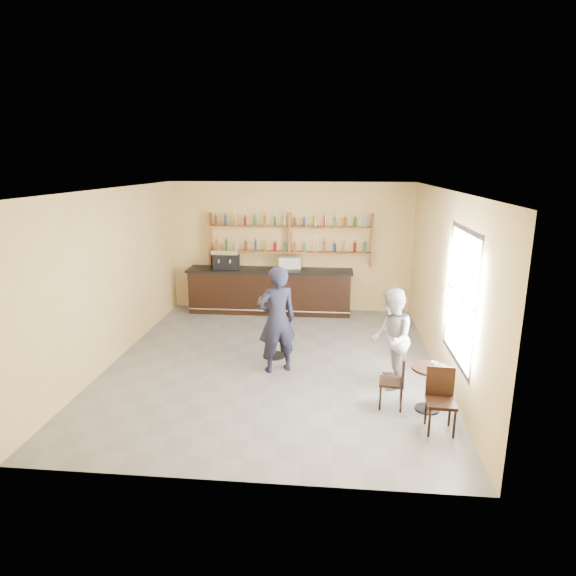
# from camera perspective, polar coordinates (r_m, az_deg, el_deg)

# --- Properties ---
(floor) EXTENTS (7.00, 7.00, 0.00)m
(floor) POSITION_cam_1_polar(r_m,az_deg,el_deg) (9.15, -1.74, -8.83)
(floor) COLOR gray
(floor) RESTS_ON ground
(ceiling) EXTENTS (7.00, 7.00, 0.00)m
(ceiling) POSITION_cam_1_polar(r_m,az_deg,el_deg) (8.41, -1.91, 11.60)
(ceiling) COLOR white
(ceiling) RESTS_ON wall_back
(wall_back) EXTENTS (7.00, 0.00, 7.00)m
(wall_back) POSITION_cam_1_polar(r_m,az_deg,el_deg) (12.05, 0.27, 4.86)
(wall_back) COLOR #F9D78D
(wall_back) RESTS_ON floor
(wall_front) EXTENTS (7.00, 0.00, 7.00)m
(wall_front) POSITION_cam_1_polar(r_m,az_deg,el_deg) (5.35, -6.58, -7.91)
(wall_front) COLOR #F9D78D
(wall_front) RESTS_ON floor
(wall_left) EXTENTS (0.00, 7.00, 7.00)m
(wall_left) POSITION_cam_1_polar(r_m,az_deg,el_deg) (9.49, -20.10, 1.29)
(wall_left) COLOR #F9D78D
(wall_left) RESTS_ON floor
(wall_right) EXTENTS (0.00, 7.00, 7.00)m
(wall_right) POSITION_cam_1_polar(r_m,az_deg,el_deg) (8.79, 17.97, 0.46)
(wall_right) COLOR #F9D78D
(wall_right) RESTS_ON floor
(window_pane) EXTENTS (0.00, 2.00, 2.00)m
(window_pane) POSITION_cam_1_polar(r_m,az_deg,el_deg) (7.64, 19.84, -1.00)
(window_pane) COLOR white
(window_pane) RESTS_ON wall_right
(window_frame) EXTENTS (0.04, 1.70, 2.10)m
(window_frame) POSITION_cam_1_polar(r_m,az_deg,el_deg) (7.63, 19.80, -1.00)
(window_frame) COLOR black
(window_frame) RESTS_ON wall_right
(shelf_unit) EXTENTS (4.00, 0.26, 1.40)m
(shelf_unit) POSITION_cam_1_polar(r_m,az_deg,el_deg) (11.89, 0.22, 5.75)
(shelf_unit) COLOR brown
(shelf_unit) RESTS_ON wall_back
(liquor_bottles) EXTENTS (3.68, 0.10, 1.00)m
(liquor_bottles) POSITION_cam_1_polar(r_m,az_deg,el_deg) (11.87, 0.22, 6.57)
(liquor_bottles) COLOR #8C5919
(liquor_bottles) RESTS_ON shelf_unit
(bar_counter) EXTENTS (4.07, 0.79, 1.10)m
(bar_counter) POSITION_cam_1_polar(r_m,az_deg,el_deg) (11.99, -2.15, -0.33)
(bar_counter) COLOR black
(bar_counter) RESTS_ON floor
(espresso_machine) EXTENTS (0.71, 0.52, 0.46)m
(espresso_machine) POSITION_cam_1_polar(r_m,az_deg,el_deg) (12.00, -7.33, 3.41)
(espresso_machine) COLOR black
(espresso_machine) RESTS_ON bar_counter
(pastry_case) EXTENTS (0.56, 0.46, 0.33)m
(pastry_case) POSITION_cam_1_polar(r_m,az_deg,el_deg) (11.77, 0.28, 2.97)
(pastry_case) COLOR silver
(pastry_case) RESTS_ON bar_counter
(pedestal_table) EXTENTS (0.63, 0.63, 1.17)m
(pedestal_table) POSITION_cam_1_polar(r_m,az_deg,el_deg) (9.22, -1.70, -4.75)
(pedestal_table) COLOR black
(pedestal_table) RESTS_ON floor
(napkin) EXTENTS (0.18, 0.18, 0.00)m
(napkin) POSITION_cam_1_polar(r_m,az_deg,el_deg) (9.04, -1.72, -1.25)
(napkin) COLOR white
(napkin) RESTS_ON pedestal_table
(donut) EXTENTS (0.15, 0.15, 0.04)m
(donut) POSITION_cam_1_polar(r_m,az_deg,el_deg) (9.03, -1.67, -1.13)
(donut) COLOR #E89C55
(donut) RESTS_ON napkin
(cup_pedestal) EXTENTS (0.12, 0.12, 0.09)m
(cup_pedestal) POSITION_cam_1_polar(r_m,az_deg,el_deg) (9.11, -0.77, -0.82)
(cup_pedestal) COLOR white
(cup_pedestal) RESTS_ON pedestal_table
(man_main) EXTENTS (0.83, 0.72, 1.93)m
(man_main) POSITION_cam_1_polar(r_m,az_deg,el_deg) (8.49, -1.31, -3.77)
(man_main) COLOR black
(man_main) RESTS_ON floor
(cafe_table) EXTENTS (0.60, 0.60, 0.70)m
(cafe_table) POSITION_cam_1_polar(r_m,az_deg,el_deg) (7.69, 16.34, -11.37)
(cafe_table) COLOR black
(cafe_table) RESTS_ON floor
(cup_cafe) EXTENTS (0.13, 0.13, 0.09)m
(cup_cafe) POSITION_cam_1_polar(r_m,az_deg,el_deg) (7.54, 16.93, -8.67)
(cup_cafe) COLOR white
(cup_cafe) RESTS_ON cafe_table
(chair_west) EXTENTS (0.41, 0.41, 0.84)m
(chair_west) POSITION_cam_1_polar(r_m,az_deg,el_deg) (7.62, 12.17, -10.77)
(chair_west) COLOR black
(chair_west) RESTS_ON floor
(chair_south) EXTENTS (0.40, 0.40, 0.90)m
(chair_south) POSITION_cam_1_polar(r_m,az_deg,el_deg) (7.13, 17.69, -12.73)
(chair_south) COLOR black
(chair_south) RESTS_ON floor
(patron_second) EXTENTS (0.68, 0.85, 1.68)m
(patron_second) POSITION_cam_1_polar(r_m,az_deg,el_deg) (8.14, 12.13, -5.86)
(patron_second) COLOR #A3A2A8
(patron_second) RESTS_ON floor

